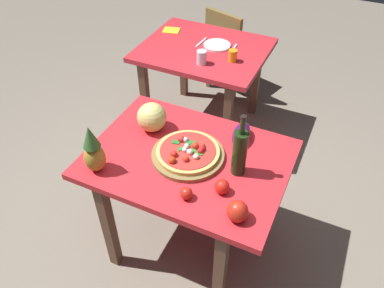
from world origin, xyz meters
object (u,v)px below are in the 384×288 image
Objects in this scene: bell_pepper at (238,211)px; napkin_folded at (171,30)px; eggplant at (241,134)px; pizza at (188,151)px; wine_bottle at (240,152)px; pineapple_left at (93,151)px; drinking_glass_juice at (233,56)px; pizza_board at (188,154)px; tomato_by_bottle at (222,187)px; display_table at (188,170)px; drinking_glass_water at (202,57)px; knife_utensil at (233,49)px; fork_utensil at (201,42)px; dinner_plate at (217,45)px; melon at (152,117)px; tomato_beside_pepper at (186,193)px; background_table at (204,60)px; dining_chair at (229,47)px.

napkin_folded is (-1.20, 1.65, -0.05)m from bell_pepper.
eggplant reaches higher than napkin_folded.
pizza is 0.31m from wine_bottle.
pizza is 1.21× the size of pineapple_left.
drinking_glass_juice is 0.64× the size of napkin_folded.
tomato_by_bottle is at bearing -31.72° from pizza_board.
napkin_folded is (-0.81, 1.36, -0.01)m from pizza_board.
bell_pepper is at bearing -35.94° from display_table.
drinking_glass_water reaches higher than tomato_by_bottle.
eggplant is 1.11× the size of knife_utensil.
bell_pepper is 1.25× the size of drinking_glass_juice.
wine_bottle is (0.29, 0.01, 0.10)m from pizza.
fork_utensil is at bearing 152.86° from drinking_glass_juice.
melon is at bearing -87.60° from dinner_plate.
melon is (-0.30, 0.13, 0.05)m from pizza.
drinking_glass_water is (-0.56, 0.71, 0.01)m from eggplant.
melon is 2.73× the size of tomato_beside_pepper.
tomato_by_bottle is at bearing -62.97° from background_table.
pineapple_left reaches higher than bell_pepper.
fork_utensil is (-0.04, -0.58, 0.30)m from dining_chair.
background_table is 5.55× the size of fork_utensil.
wine_bottle is 1.42m from dinner_plate.
display_table is 0.55m from pineapple_left.
eggplant is 2.22× the size of drinking_glass_juice.
knife_utensil is (0.14, 0.00, -0.00)m from dinner_plate.
background_table is 2.48× the size of pizza_board.
drinking_glass_water is at bearing -146.45° from drinking_glass_juice.
pizza_board is (0.44, -1.84, 0.31)m from dining_chair.
eggplant is (0.61, 0.55, -0.08)m from pineapple_left.
bell_pepper is at bearing -72.26° from knife_utensil.
background_table is at bearing 91.17° from pineapple_left.
background_table is at bearing 109.32° from drinking_glass_water.
dining_chair is at bearing 109.24° from knife_utensil.
dining_chair is 0.66m from dinner_plate.
fork_utensil is (-0.75, 1.43, -0.03)m from tomato_by_bottle.
tomato_by_bottle is 1.55m from dinner_plate.
background_table is 11.07× the size of drinking_glass_juice.
pizza is at bearing 143.85° from bell_pepper.
dining_chair is at bearing 90.39° from fork_utensil.
knife_utensil is 0.61m from napkin_folded.
background_table is 1.51m from pineapple_left.
dining_chair is 6.07× the size of napkin_folded.
tomato_beside_pepper is 1.57m from knife_utensil.
tomato_beside_pepper reaches higher than napkin_folded.
dining_chair is 2.94× the size of pineapple_left.
fork_utensil is (-0.61, 1.54, -0.03)m from tomato_beside_pepper.
tomato_beside_pepper is (-0.09, -0.53, -0.01)m from eggplant.
fork_utensil is (-0.70, 1.01, -0.04)m from eggplant.
drinking_glass_water is at bearing 109.82° from pizza.
melon is at bearing -67.42° from napkin_folded.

